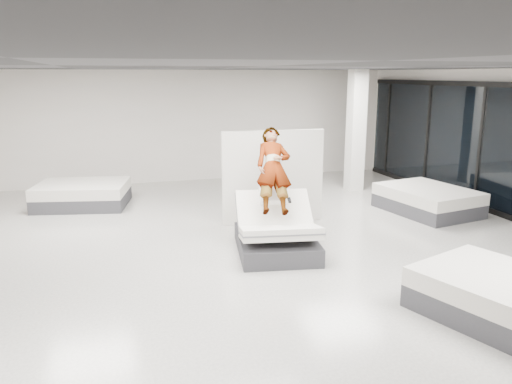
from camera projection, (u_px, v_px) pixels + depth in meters
room at (264, 169)px, 7.97m from camera, size 14.00×14.04×3.20m
hero_bed at (276, 234)px, 8.78m from camera, size 1.61×1.97×1.11m
person at (274, 184)px, 8.89m from camera, size 0.91×1.69×1.51m
remote at (289, 200)px, 8.63m from camera, size 0.07×0.15×0.08m
divider_panel at (273, 177)px, 10.43m from camera, size 2.16×0.23×1.96m
flat_bed_right_far at (427, 200)px, 11.36m from camera, size 1.86×2.28×0.56m
flat_bed_right_near at (506, 299)px, 6.38m from camera, size 2.14×2.46×0.57m
flat_bed_left_far at (83, 195)px, 11.89m from camera, size 2.32×1.93×0.56m
column at (356, 131)px, 13.28m from camera, size 0.40×0.40×3.20m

